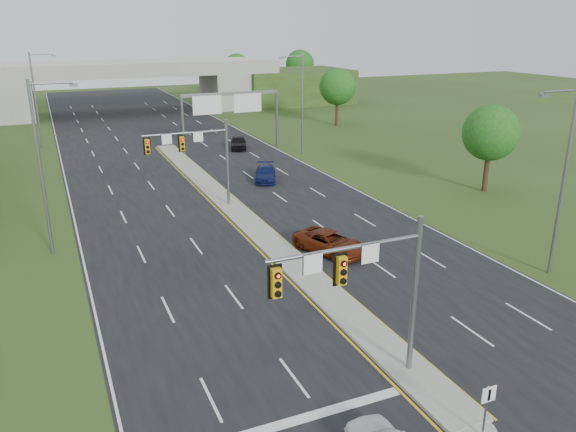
# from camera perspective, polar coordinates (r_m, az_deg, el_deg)

# --- Properties ---
(ground) EXTENTS (240.00, 240.00, 0.00)m
(ground) POSITION_cam_1_polar(r_m,az_deg,el_deg) (25.42, 12.12, -15.12)
(ground) COLOR #2E4016
(ground) RESTS_ON ground
(road) EXTENTS (24.00, 160.00, 0.02)m
(road) POSITION_cam_1_polar(r_m,az_deg,el_deg) (55.17, -9.21, 4.00)
(road) COLOR black
(road) RESTS_ON ground
(median) EXTENTS (2.00, 54.00, 0.16)m
(median) POSITION_cam_1_polar(r_m,az_deg,el_deg) (44.08, -5.24, 0.45)
(median) COLOR gray
(median) RESTS_ON road
(median_nose) EXTENTS (2.00, 2.00, 0.16)m
(median_nose) POSITION_cam_1_polar(r_m,az_deg,el_deg) (22.91, 18.23, -19.71)
(median_nose) COLOR gray
(median_nose) RESTS_ON road
(lane_markings) EXTENTS (23.72, 160.00, 0.01)m
(lane_markings) POSITION_cam_1_polar(r_m,az_deg,el_deg) (49.35, -8.08, 2.28)
(lane_markings) COLOR gold
(lane_markings) RESTS_ON road
(signal_mast_near) EXTENTS (6.62, 0.60, 7.00)m
(signal_mast_near) POSITION_cam_1_polar(r_m,az_deg,el_deg) (21.89, 8.21, -6.50)
(signal_mast_near) COLOR slate
(signal_mast_near) RESTS_ON ground
(signal_mast_far) EXTENTS (6.62, 0.60, 7.00)m
(signal_mast_far) POSITION_cam_1_polar(r_m,az_deg,el_deg) (44.03, -9.03, 6.52)
(signal_mast_far) COLOR slate
(signal_mast_far) RESTS_ON ground
(keep_right_sign) EXTENTS (0.60, 0.13, 2.20)m
(keep_right_sign) POSITION_cam_1_polar(r_m,az_deg,el_deg) (21.78, 19.57, -17.50)
(keep_right_sign) COLOR slate
(keep_right_sign) RESTS_ON ground
(sign_gantry) EXTENTS (11.58, 0.44, 6.67)m
(sign_gantry) POSITION_cam_1_polar(r_m,az_deg,el_deg) (65.32, -5.94, 11.15)
(sign_gantry) COLOR slate
(sign_gantry) RESTS_ON ground
(overpass) EXTENTS (80.00, 14.00, 8.10)m
(overpass) POSITION_cam_1_polar(r_m,az_deg,el_deg) (98.18, -16.19, 12.14)
(overpass) COLOR gray
(overpass) RESTS_ON ground
(lightpole_l_mid) EXTENTS (2.85, 0.25, 11.00)m
(lightpole_l_mid) POSITION_cam_1_polar(r_m,az_deg,el_deg) (37.62, -23.63, 5.17)
(lightpole_l_mid) COLOR slate
(lightpole_l_mid) RESTS_ON ground
(lightpole_l_far) EXTENTS (2.85, 0.25, 11.00)m
(lightpole_l_far) POSITION_cam_1_polar(r_m,az_deg,el_deg) (72.20, -24.14, 11.07)
(lightpole_l_far) COLOR slate
(lightpole_l_far) RESTS_ON ground
(lightpole_r_near) EXTENTS (2.85, 0.25, 11.00)m
(lightpole_r_near) POSITION_cam_1_polar(r_m,az_deg,el_deg) (34.98, 26.09, 3.88)
(lightpole_r_near) COLOR slate
(lightpole_r_near) RESTS_ON ground
(lightpole_r_far) EXTENTS (2.85, 0.25, 11.00)m
(lightpole_r_far) POSITION_cam_1_polar(r_m,az_deg,el_deg) (63.02, 1.29, 11.75)
(lightpole_r_far) COLOR slate
(lightpole_r_far) RESTS_ON ground
(tree_r_near) EXTENTS (4.80, 4.80, 7.60)m
(tree_r_near) POSITION_cam_1_polar(r_m,az_deg,el_deg) (51.47, 19.90, 7.94)
(tree_r_near) COLOR #382316
(tree_r_near) RESTS_ON ground
(tree_r_mid) EXTENTS (5.20, 5.20, 8.12)m
(tree_r_mid) POSITION_cam_1_polar(r_m,az_deg,el_deg) (82.08, 5.06, 12.96)
(tree_r_mid) COLOR #382316
(tree_r_mid) RESTS_ON ground
(tree_back_c) EXTENTS (5.60, 5.60, 8.32)m
(tree_back_c) POSITION_cam_1_polar(r_m,az_deg,el_deg) (117.06, -5.24, 14.75)
(tree_back_c) COLOR #382316
(tree_back_c) RESTS_ON ground
(tree_back_d) EXTENTS (6.00, 6.00, 8.85)m
(tree_back_d) POSITION_cam_1_polar(r_m,az_deg,el_deg) (122.18, 1.22, 15.15)
(tree_back_d) COLOR #382316
(tree_back_d) RESTS_ON ground
(car_far_a) EXTENTS (4.08, 5.54, 1.40)m
(car_far_a) POSITION_cam_1_polar(r_m,az_deg,el_deg) (36.23, 4.26, -2.68)
(car_far_a) COLOR #591B08
(car_far_a) RESTS_ON road
(car_far_b) EXTENTS (3.45, 4.97, 1.34)m
(car_far_b) POSITION_cam_1_polar(r_m,az_deg,el_deg) (52.91, -2.31, 4.35)
(car_far_b) COLOR #0C1449
(car_far_b) RESTS_ON road
(car_far_c) EXTENTS (3.04, 4.74, 1.50)m
(car_far_c) POSITION_cam_1_polar(r_m,az_deg,el_deg) (66.85, -5.06, 7.47)
(car_far_c) COLOR black
(car_far_c) RESTS_ON road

